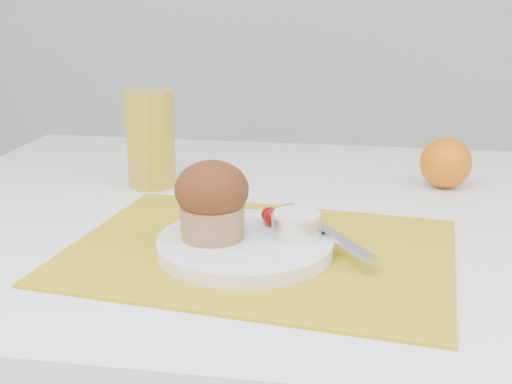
% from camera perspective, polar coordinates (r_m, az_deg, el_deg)
% --- Properties ---
extents(placemat, '(0.47, 0.37, 0.00)m').
position_cam_1_polar(placemat, '(0.74, 0.33, -5.24)').
color(placemat, gold).
rests_on(placemat, table).
extents(plate, '(0.20, 0.20, 0.02)m').
position_cam_1_polar(plate, '(0.73, -0.99, -4.72)').
color(plate, white).
rests_on(plate, placemat).
extents(ramekin, '(0.07, 0.07, 0.03)m').
position_cam_1_polar(ramekin, '(0.73, 3.65, -3.00)').
color(ramekin, silver).
rests_on(ramekin, plate).
extents(cream, '(0.07, 0.07, 0.01)m').
position_cam_1_polar(cream, '(0.73, 3.67, -2.07)').
color(cream, silver).
rests_on(cream, ramekin).
extents(raspberry_near, '(0.02, 0.02, 0.02)m').
position_cam_1_polar(raspberry_near, '(0.78, 1.21, -2.02)').
color(raspberry_near, '#4E0302').
rests_on(raspberry_near, plate).
extents(raspberry_far, '(0.02, 0.02, 0.02)m').
position_cam_1_polar(raspberry_far, '(0.77, 1.51, -2.28)').
color(raspberry_far, '#5F0502').
rests_on(raspberry_far, plate).
extents(butter_knife, '(0.12, 0.17, 0.00)m').
position_cam_1_polar(butter_knife, '(0.75, 6.13, -3.35)').
color(butter_knife, silver).
rests_on(butter_knife, plate).
extents(orange, '(0.08, 0.08, 0.08)m').
position_cam_1_polar(orange, '(1.01, 16.51, 2.51)').
color(orange, orange).
rests_on(orange, table).
extents(juice_glass, '(0.08, 0.08, 0.15)m').
position_cam_1_polar(juice_glass, '(0.99, -9.36, 4.69)').
color(juice_glass, gold).
rests_on(juice_glass, table).
extents(muffin, '(0.08, 0.08, 0.09)m').
position_cam_1_polar(muffin, '(0.72, -3.93, -0.65)').
color(muffin, '#A27A4E').
rests_on(muffin, plate).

